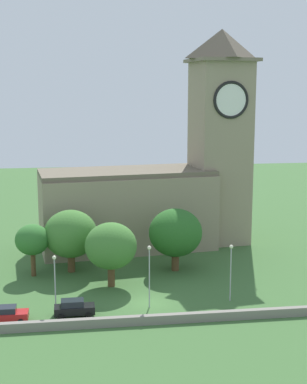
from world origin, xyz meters
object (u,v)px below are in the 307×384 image
at_px(car_black, 74,308).
at_px(streetlamp_west_mid, 55,274).
at_px(church, 164,180).
at_px(streetlamp_east_mid, 231,263).
at_px(tree_by_tower, 111,246).
at_px(car_red, 5,314).
at_px(tree_riverside_east, 175,233).
at_px(tree_riverside_west, 71,234).
at_px(streetlamp_central, 149,266).
at_px(tree_churchyard, 32,240).

height_order(car_black, streetlamp_west_mid, streetlamp_west_mid).
bearing_deg(church, streetlamp_east_mid, -81.02).
relative_size(streetlamp_west_mid, tree_by_tower, 0.80).
bearing_deg(car_black, car_red, -175.76).
height_order(car_black, tree_by_tower, tree_by_tower).
xyz_separation_m(tree_riverside_east, tree_riverside_west, (-13.79, 1.33, -0.00)).
distance_m(streetlamp_central, tree_churchyard, 18.54).
relative_size(tree_by_tower, tree_riverside_west, 0.96).
height_order(tree_by_tower, tree_riverside_west, tree_riverside_west).
distance_m(car_black, tree_by_tower, 10.80).
relative_size(tree_by_tower, tree_riverside_east, 0.95).
distance_m(streetlamp_west_mid, tree_riverside_east, 19.87).
distance_m(tree_by_tower, tree_riverside_west, 8.01).
bearing_deg(tree_riverside_east, church, 88.16).
bearing_deg(streetlamp_east_mid, tree_churchyard, 152.31).
bearing_deg(church, tree_by_tower, -117.66).
bearing_deg(streetlamp_east_mid, car_black, -173.39).
bearing_deg(tree_riverside_west, church, 38.77).
bearing_deg(streetlamp_west_mid, tree_riverside_west, 83.26).
relative_size(streetlamp_west_mid, tree_churchyard, 0.94).
bearing_deg(car_black, tree_riverside_east, 45.84).
bearing_deg(tree_riverside_east, car_red, -145.01).
xyz_separation_m(streetlamp_west_mid, tree_riverside_west, (1.63, 13.82, 0.82)).
bearing_deg(streetlamp_central, tree_churchyard, 136.82).
height_order(streetlamp_central, tree_riverside_west, tree_riverside_west).
bearing_deg(tree_riverside_east, tree_by_tower, -150.59).
bearing_deg(car_black, streetlamp_central, 9.63).
bearing_deg(tree_churchyard, car_red, -97.39).
xyz_separation_m(car_red, streetlamp_east_mid, (24.84, 2.58, 3.62)).
bearing_deg(tree_churchyard, car_black, -69.76).
relative_size(streetlamp_central, tree_riverside_west, 0.85).
xyz_separation_m(car_red, streetlamp_west_mid, (5.13, 1.89, 3.49)).
relative_size(car_red, streetlamp_west_mid, 0.72).
relative_size(streetlamp_central, streetlamp_east_mid, 1.07).
height_order(streetlamp_central, tree_churchyard, streetlamp_central).
relative_size(church, tree_riverside_east, 3.98).
height_order(car_red, tree_by_tower, tree_by_tower).
bearing_deg(streetlamp_west_mid, tree_churchyard, 104.26).
bearing_deg(church, tree_riverside_west, -141.23).
xyz_separation_m(church, tree_by_tower, (-9.30, -17.74, -5.07)).
xyz_separation_m(car_black, tree_by_tower, (4.57, 8.85, 4.17)).
xyz_separation_m(church, streetlamp_central, (-5.55, -25.18, -5.44)).
distance_m(church, streetlamp_central, 26.35).
distance_m(church, streetlamp_west_mid, 30.35).
xyz_separation_m(tree_by_tower, tree_riverside_east, (8.89, 5.01, 0.07)).
xyz_separation_m(streetlamp_central, tree_riverside_west, (-8.65, 13.78, 0.44)).
bearing_deg(tree_riverside_east, streetlamp_east_mid, -70.04).
height_order(car_red, tree_churchyard, tree_churchyard).
xyz_separation_m(streetlamp_west_mid, tree_churchyard, (-3.24, 12.73, 0.48)).
bearing_deg(church, car_red, -127.71).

